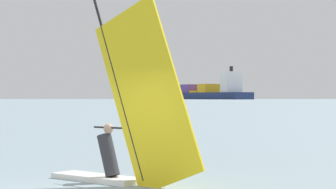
{
  "coord_description": "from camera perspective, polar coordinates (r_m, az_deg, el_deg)",
  "views": [
    {
      "loc": [
        5.17,
        -10.78,
        1.85
      ],
      "look_at": [
        -4.05,
        20.48,
        2.02
      ],
      "focal_mm": 68.51,
      "sensor_mm": 36.0,
      "label": 1
    }
  ],
  "objects": [
    {
      "name": "distant_headland",
      "position": [
        1488.44,
        12.42,
        0.45
      ],
      "size": [
        1146.59,
        509.55,
        42.02
      ],
      "primitive_type": "cube",
      "rotation": [
        0.0,
        0.0,
        -0.07
      ],
      "color": "#4C564C",
      "rests_on": "ground_plane"
    },
    {
      "name": "windsurfer",
      "position": [
        13.82,
        -3.93,
        -3.21
      ],
      "size": [
        3.97,
        2.03,
        4.26
      ],
      "rotation": [
        0.0,
        0.0,
        2.73
      ],
      "color": "white",
      "rests_on": "ground_plane"
    },
    {
      "name": "cargo_ship",
      "position": [
        794.41,
        2.41,
        0.14
      ],
      "size": [
        173.41,
        166.27,
        37.7
      ],
      "rotation": [
        0.0,
        0.0,
        2.38
      ],
      "color": "navy",
      "rests_on": "ground_plane"
    }
  ]
}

